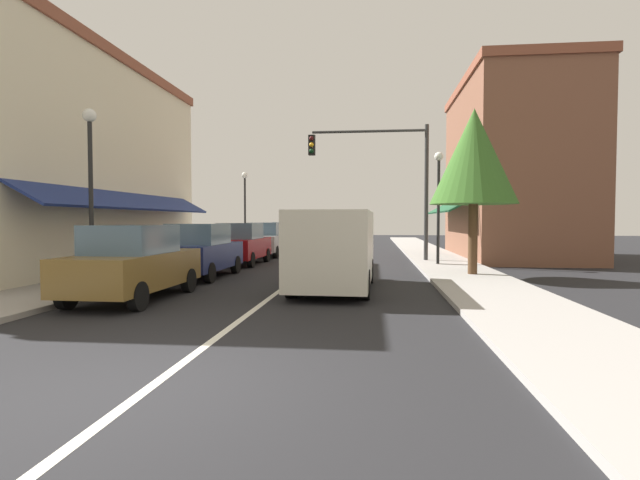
# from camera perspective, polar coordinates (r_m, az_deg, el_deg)

# --- Properties ---
(ground_plane) EXTENTS (80.00, 80.00, 0.00)m
(ground_plane) POSITION_cam_1_polar(r_m,az_deg,el_deg) (23.32, 0.16, -2.31)
(ground_plane) COLOR black
(sidewalk_left) EXTENTS (2.60, 56.00, 0.12)m
(sidewalk_left) POSITION_cam_1_polar(r_m,az_deg,el_deg) (24.52, -12.74, -2.00)
(sidewalk_left) COLOR gray
(sidewalk_left) RESTS_ON ground
(sidewalk_right) EXTENTS (2.60, 56.00, 0.12)m
(sidewalk_right) POSITION_cam_1_polar(r_m,az_deg,el_deg) (23.37, 13.70, -2.22)
(sidewalk_right) COLOR #A39E99
(sidewalk_right) RESTS_ON ground
(lane_center_stripe) EXTENTS (0.14, 52.00, 0.01)m
(lane_center_stripe) POSITION_cam_1_polar(r_m,az_deg,el_deg) (23.32, 0.16, -2.30)
(lane_center_stripe) COLOR silver
(lane_center_stripe) RESTS_ON ground
(storefront_left_block) EXTENTS (6.62, 14.20, 8.10)m
(storefront_left_block) POSITION_cam_1_polar(r_m,az_deg,el_deg) (20.98, -28.74, 7.97)
(storefront_left_block) COLOR beige
(storefront_left_block) RESTS_ON ground
(storefront_right_block) EXTENTS (6.32, 10.20, 8.75)m
(storefront_right_block) POSITION_cam_1_polar(r_m,az_deg,el_deg) (26.13, 21.59, 7.63)
(storefront_right_block) COLOR brown
(storefront_right_block) RESTS_ON ground
(parked_car_nearest_left) EXTENTS (1.81, 4.11, 1.77)m
(parked_car_nearest_left) POSITION_cam_1_polar(r_m,az_deg,el_deg) (12.24, -21.02, -2.52)
(parked_car_nearest_left) COLOR brown
(parked_car_nearest_left) RESTS_ON ground
(parked_car_second_left) EXTENTS (1.81, 4.11, 1.77)m
(parked_car_second_left) POSITION_cam_1_polar(r_m,az_deg,el_deg) (16.41, -13.88, -1.25)
(parked_car_second_left) COLOR navy
(parked_car_second_left) RESTS_ON ground
(parked_car_third_left) EXTENTS (1.81, 4.12, 1.77)m
(parked_car_third_left) POSITION_cam_1_polar(r_m,az_deg,el_deg) (20.99, -9.24, -0.45)
(parked_car_third_left) COLOR maroon
(parked_car_third_left) RESTS_ON ground
(parked_car_far_left) EXTENTS (1.83, 4.12, 1.77)m
(parked_car_far_left) POSITION_cam_1_polar(r_m,az_deg,el_deg) (25.64, -6.39, 0.06)
(parked_car_far_left) COLOR #B7BABF
(parked_car_far_left) RESTS_ON ground
(parked_car_distant_left) EXTENTS (1.82, 4.12, 1.77)m
(parked_car_distant_left) POSITION_cam_1_polar(r_m,az_deg,el_deg) (31.36, -3.89, 0.47)
(parked_car_distant_left) COLOR black
(parked_car_distant_left) RESTS_ON ground
(van_in_lane) EXTENTS (2.09, 5.22, 2.12)m
(van_in_lane) POSITION_cam_1_polar(r_m,az_deg,el_deg) (13.15, 1.73, -0.87)
(van_in_lane) COLOR beige
(van_in_lane) RESTS_ON ground
(traffic_signal_mast_arm) EXTENTS (5.33, 0.50, 6.10)m
(traffic_signal_mast_arm) POSITION_cam_1_polar(r_m,az_deg,el_deg) (22.05, 7.75, 8.25)
(traffic_signal_mast_arm) COLOR #333333
(traffic_signal_mast_arm) RESTS_ON ground
(street_lamp_left_near) EXTENTS (0.36, 0.36, 4.91)m
(street_lamp_left_near) POSITION_cam_1_polar(r_m,az_deg,el_deg) (14.79, -25.29, 7.60)
(street_lamp_left_near) COLOR black
(street_lamp_left_near) RESTS_ON ground
(street_lamp_right_mid) EXTENTS (0.36, 0.36, 4.64)m
(street_lamp_right_mid) POSITION_cam_1_polar(r_m,az_deg,el_deg) (20.38, 13.72, 5.80)
(street_lamp_right_mid) COLOR black
(street_lamp_right_mid) RESTS_ON ground
(street_lamp_left_far) EXTENTS (0.36, 0.36, 4.75)m
(street_lamp_left_far) POSITION_cam_1_polar(r_m,az_deg,el_deg) (29.37, -8.79, 4.86)
(street_lamp_left_far) COLOR black
(street_lamp_left_far) RESTS_ON ground
(tree_right_near) EXTENTS (2.82, 2.82, 5.52)m
(tree_right_near) POSITION_cam_1_polar(r_m,az_deg,el_deg) (16.82, 17.58, 9.24)
(tree_right_near) COLOR #4C331E
(tree_right_near) RESTS_ON ground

